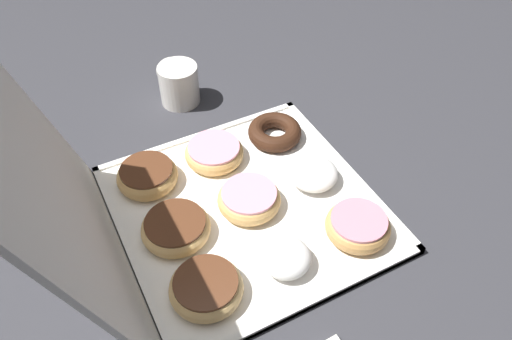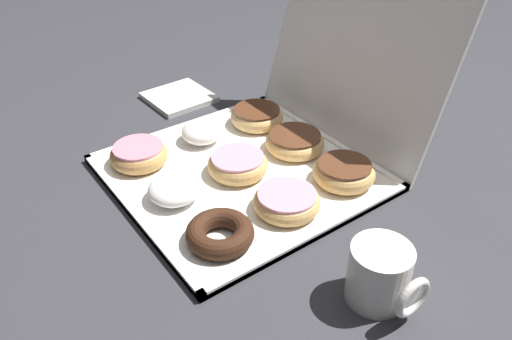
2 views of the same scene
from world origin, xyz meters
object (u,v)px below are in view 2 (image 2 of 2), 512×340
object	(u,v)px
powdered_filled_donut_1	(175,190)
pink_frosted_donut_4	(238,164)
donut_box	(240,174)
pink_frosted_donut_0	(139,154)
chocolate_frosted_donut_8	(344,172)
coffee_mug	(381,274)
chocolate_frosted_donut_7	(296,143)
chocolate_cake_ring_donut_2	(220,233)
napkin_stack	(179,97)
powdered_filled_donut_3	(203,132)
chocolate_frosted_donut_6	(257,116)
pink_frosted_donut_5	(286,201)

from	to	relation	value
powdered_filled_donut_1	pink_frosted_donut_4	xyz separation A→B (m)	(-0.00, 0.13, -0.00)
donut_box	pink_frosted_donut_0	size ratio (longest dim) A/B	3.98
donut_box	chocolate_frosted_donut_8	bearing A→B (deg)	44.80
coffee_mug	chocolate_frosted_donut_7	bearing A→B (deg)	157.42
pink_frosted_donut_0	chocolate_frosted_donut_7	world-z (taller)	pink_frosted_donut_0
chocolate_cake_ring_donut_2	napkin_stack	xyz separation A→B (m)	(-0.49, 0.20, -0.02)
powdered_filled_donut_3	chocolate_frosted_donut_6	world-z (taller)	powdered_filled_donut_3
pink_frosted_donut_0	chocolate_frosted_donut_7	distance (m)	0.31
pink_frosted_donut_4	napkin_stack	bearing A→B (deg)	169.08
chocolate_frosted_donut_7	chocolate_cake_ring_donut_2	bearing A→B (deg)	-63.30
pink_frosted_donut_5	chocolate_frosted_donut_8	world-z (taller)	chocolate_frosted_donut_8
donut_box	powdered_filled_donut_3	world-z (taller)	powdered_filled_donut_3
chocolate_frosted_donut_7	napkin_stack	world-z (taller)	chocolate_frosted_donut_7
donut_box	napkin_stack	xyz separation A→B (m)	(-0.35, 0.06, 0.00)
chocolate_cake_ring_donut_2	powdered_filled_donut_3	world-z (taller)	powdered_filled_donut_3
pink_frosted_donut_4	coffee_mug	world-z (taller)	coffee_mug
napkin_stack	coffee_mug	bearing A→B (deg)	-6.17
pink_frosted_donut_0	pink_frosted_donut_5	xyz separation A→B (m)	(0.28, 0.14, -0.00)
chocolate_cake_ring_donut_2	chocolate_frosted_donut_6	world-z (taller)	chocolate_frosted_donut_6
pink_frosted_donut_0	powdered_filled_donut_3	size ratio (longest dim) A/B	1.36
powdered_filled_donut_3	chocolate_frosted_donut_7	distance (m)	0.19
donut_box	pink_frosted_donut_4	bearing A→B (deg)	-89.73
donut_box	chocolate_cake_ring_donut_2	size ratio (longest dim) A/B	4.07
pink_frosted_donut_5	chocolate_frosted_donut_8	distance (m)	0.14
pink_frosted_donut_0	powdered_filled_donut_1	bearing A→B (deg)	0.40
powdered_filled_donut_3	pink_frosted_donut_0	bearing A→B (deg)	-90.03
pink_frosted_donut_0	pink_frosted_donut_5	bearing A→B (deg)	26.31
pink_frosted_donut_0	powdered_filled_donut_1	size ratio (longest dim) A/B	1.21
powdered_filled_donut_3	napkin_stack	world-z (taller)	powdered_filled_donut_3
napkin_stack	pink_frosted_donut_0	bearing A→B (deg)	-43.69
coffee_mug	pink_frosted_donut_5	bearing A→B (deg)	176.93
chocolate_cake_ring_donut_2	chocolate_frosted_donut_6	size ratio (longest dim) A/B	0.95
pink_frosted_donut_4	coffee_mug	xyz separation A→B (m)	(0.36, -0.01, 0.02)
pink_frosted_donut_4	napkin_stack	size ratio (longest dim) A/B	0.80
powdered_filled_donut_1	napkin_stack	world-z (taller)	powdered_filled_donut_1
powdered_filled_donut_3	chocolate_frosted_donut_6	distance (m)	0.13
powdered_filled_donut_1	pink_frosted_donut_5	size ratio (longest dim) A/B	0.80
donut_box	chocolate_frosted_donut_6	bearing A→B (deg)	134.02
donut_box	chocolate_cake_ring_donut_2	xyz separation A→B (m)	(0.14, -0.13, 0.02)
chocolate_cake_ring_donut_2	pink_frosted_donut_4	size ratio (longest dim) A/B	0.96
pink_frosted_donut_5	coffee_mug	xyz separation A→B (m)	(0.22, -0.01, 0.02)
chocolate_cake_ring_donut_2	powdered_filled_donut_3	size ratio (longest dim) A/B	1.33
powdered_filled_donut_3	pink_frosted_donut_4	bearing A→B (deg)	-3.30
coffee_mug	powdered_filled_donut_3	bearing A→B (deg)	178.04
chocolate_frosted_donut_8	coffee_mug	size ratio (longest dim) A/B	1.07
pink_frosted_donut_0	chocolate_frosted_donut_7	bearing A→B (deg)	62.27
powdered_filled_donut_1	powdered_filled_donut_3	xyz separation A→B (m)	(-0.14, 0.14, 0.00)
pink_frosted_donut_4	chocolate_frosted_donut_7	bearing A→B (deg)	88.15
chocolate_frosted_donut_6	coffee_mug	distance (m)	0.51
powdered_filled_donut_1	coffee_mug	distance (m)	0.38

